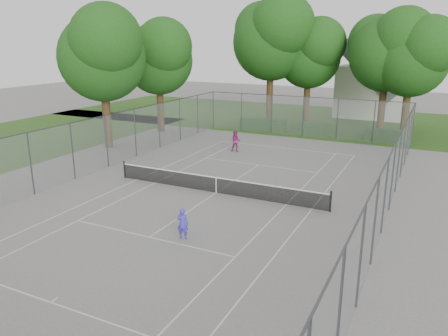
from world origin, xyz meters
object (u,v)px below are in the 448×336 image
at_px(tennis_net, 216,184).
at_px(woman_player, 236,141).
at_px(house, 374,83).
at_px(girl_player, 183,223).

distance_m(tennis_net, woman_player, 9.59).
distance_m(house, girl_player, 36.60).
height_order(tennis_net, girl_player, girl_player).
relative_size(house, girl_player, 6.68).
height_order(tennis_net, woman_player, woman_player).
height_order(girl_player, woman_player, woman_player).
bearing_deg(tennis_net, woman_player, 108.14).
bearing_deg(girl_player, house, -104.21).
relative_size(tennis_net, girl_player, 9.30).
xyz_separation_m(house, woman_player, (-6.91, -21.44, -2.90)).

